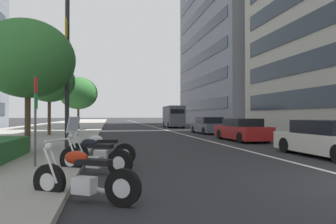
# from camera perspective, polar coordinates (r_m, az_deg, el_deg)

# --- Properties ---
(sidewalk_right_plaza) EXTENTS (160.00, 10.73, 0.15)m
(sidewalk_right_plaza) POSITION_cam_1_polar(r_m,az_deg,el_deg) (35.77, -21.07, -2.95)
(sidewalk_right_plaza) COLOR gray
(sidewalk_right_plaza) RESTS_ON ground
(lane_centre_stripe) EXTENTS (110.00, 0.16, 0.01)m
(lane_centre_stripe) POSITION_cam_1_polar(r_m,az_deg,el_deg) (40.68, -2.93, -2.81)
(lane_centre_stripe) COLOR silver
(lane_centre_stripe) RESTS_ON ground
(motorcycle_under_tarp) EXTENTS (1.16, 1.91, 1.10)m
(motorcycle_under_tarp) POSITION_cam_1_polar(r_m,az_deg,el_deg) (5.56, -15.83, -12.16)
(motorcycle_under_tarp) COLOR black
(motorcycle_under_tarp) RESTS_ON ground
(motorcycle_nearest_camera) EXTENTS (1.21, 1.90, 1.50)m
(motorcycle_nearest_camera) POSITION_cam_1_polar(r_m,az_deg,el_deg) (8.06, -14.02, -8.32)
(motorcycle_nearest_camera) COLOR black
(motorcycle_nearest_camera) RESTS_ON ground
(motorcycle_second_in_row) EXTENTS (0.76, 2.10, 1.12)m
(motorcycle_second_in_row) POSITION_cam_1_polar(r_m,az_deg,el_deg) (9.43, -12.83, -7.34)
(motorcycle_second_in_row) COLOR black
(motorcycle_second_in_row) RESTS_ON ground
(car_far_down_avenue) EXTENTS (4.41, 1.85, 1.35)m
(car_far_down_avenue) POSITION_cam_1_polar(r_m,az_deg,el_deg) (12.50, 28.24, -4.66)
(car_far_down_avenue) COLOR beige
(car_far_down_avenue) RESTS_ON ground
(car_following_behind) EXTENTS (4.52, 1.89, 1.34)m
(car_following_behind) POSITION_cam_1_polar(r_m,az_deg,el_deg) (18.56, 13.92, -3.40)
(car_following_behind) COLOR maroon
(car_following_behind) RESTS_ON ground
(car_mid_block_traffic) EXTENTS (4.49, 1.93, 1.39)m
(car_mid_block_traffic) POSITION_cam_1_polar(r_m,az_deg,el_deg) (25.53, 7.70, -2.62)
(car_mid_block_traffic) COLOR #4C515B
(car_mid_block_traffic) RESTS_ON ground
(delivery_van_ahead) EXTENTS (5.13, 2.12, 2.71)m
(delivery_van_ahead) POSITION_cam_1_polar(r_m,az_deg,el_deg) (37.78, 1.05, -0.80)
(delivery_van_ahead) COLOR #4C5156
(delivery_van_ahead) RESTS_ON ground
(parking_sign_by_curb) EXTENTS (0.32, 0.06, 2.46)m
(parking_sign_by_curb) POSITION_cam_1_polar(r_m,az_deg,el_deg) (8.86, -23.97, 0.42)
(parking_sign_by_curb) COLOR #47494C
(parking_sign_by_curb) RESTS_ON sidewalk_right_plaza
(street_lamp_with_banners) EXTENTS (1.26, 2.05, 8.74)m
(street_lamp_with_banners) POSITION_cam_1_polar(r_m,az_deg,el_deg) (13.89, -17.57, 15.20)
(street_lamp_with_banners) COLOR #232326
(street_lamp_with_banners) RESTS_ON sidewalk_right_plaza
(street_tree_far_plaza) EXTENTS (3.64, 3.64, 5.16)m
(street_tree_far_plaza) POSITION_cam_1_polar(r_m,az_deg,el_deg) (13.23, -25.18, 9.12)
(street_tree_far_plaza) COLOR #473323
(street_tree_far_plaza) RESTS_ON sidewalk_right_plaza
(street_tree_by_lamp_post) EXTENTS (3.57, 3.57, 5.38)m
(street_tree_by_lamp_post) POSITION_cam_1_polar(r_m,az_deg,el_deg) (23.11, -21.71, 5.53)
(street_tree_by_lamp_post) COLOR #473323
(street_tree_by_lamp_post) RESTS_ON sidewalk_right_plaza
(street_tree_near_plaza_corner) EXTENTS (3.89, 3.89, 5.33)m
(street_tree_near_plaza_corner) POSITION_cam_1_polar(r_m,az_deg,el_deg) (32.29, -16.74, 3.44)
(street_tree_near_plaza_corner) COLOR #473323
(street_tree_near_plaza_corner) RESTS_ON sidewalk_right_plaza
(office_tower_far_left_down_avenue) EXTENTS (26.43, 17.24, 39.77)m
(office_tower_far_left_down_avenue) POSITION_cam_1_polar(r_m,az_deg,el_deg) (55.14, 15.01, 18.80)
(office_tower_far_left_down_avenue) COLOR gray
(office_tower_far_left_down_avenue) RESTS_ON ground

